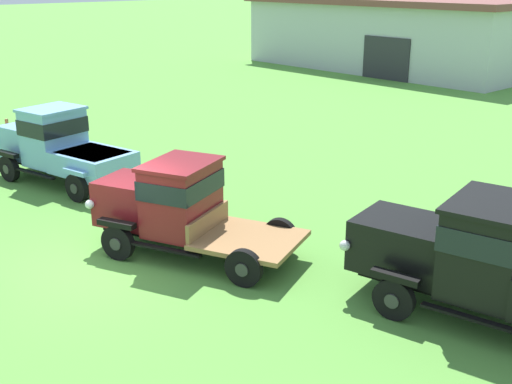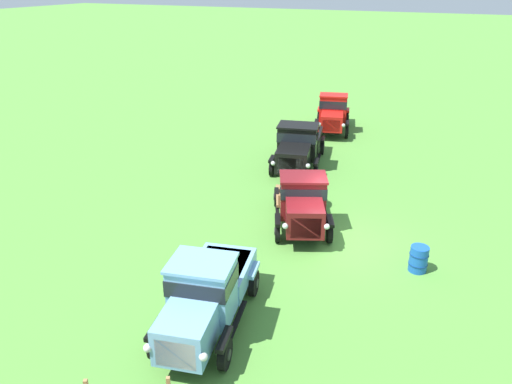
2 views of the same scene
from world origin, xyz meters
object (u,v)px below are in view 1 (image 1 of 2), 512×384
Objects in this scene: vintage_truck_second_in_line at (59,146)px; vintage_truck_far_side at (504,264)px; vintage_truck_midrow_center at (174,204)px; farm_shed at (392,33)px.

vintage_truck_far_side is at bearing 9.31° from vintage_truck_second_in_line.
vintage_truck_far_side is at bearing 21.47° from vintage_truck_midrow_center.
vintage_truck_second_in_line is at bearing 176.33° from vintage_truck_midrow_center.
vintage_truck_second_in_line is 12.75m from vintage_truck_far_side.
vintage_truck_second_in_line reaches higher than vintage_truck_far_side.
vintage_truck_far_side reaches higher than vintage_truck_midrow_center.
vintage_truck_second_in_line reaches higher than vintage_truck_midrow_center.
farm_shed is at bearing 107.01° from vintage_truck_second_in_line.
vintage_truck_midrow_center is (6.31, -0.40, 0.01)m from vintage_truck_second_in_line.
farm_shed reaches higher than vintage_truck_midrow_center.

